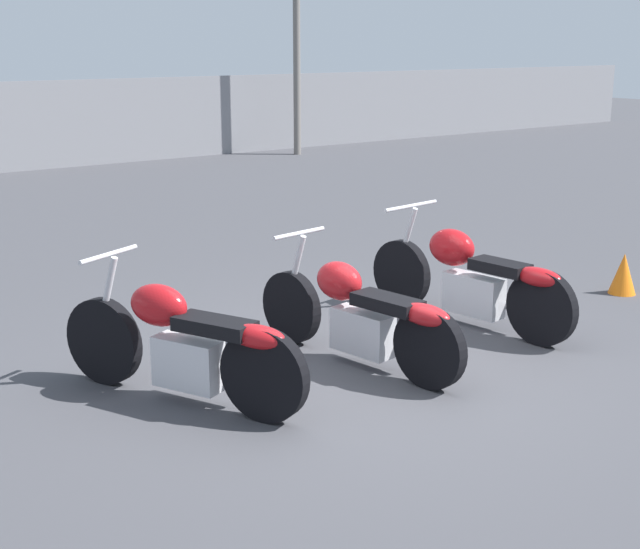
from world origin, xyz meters
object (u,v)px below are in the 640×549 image
motorcycle_slot_1 (361,315)px  traffic_cone_near (623,274)px  motorcycle_slot_0 (185,344)px  motorcycle_slot_2 (471,278)px

motorcycle_slot_1 → traffic_cone_near: bearing=-8.7°
motorcycle_slot_0 → motorcycle_slot_1: 1.49m
motorcycle_slot_1 → traffic_cone_near: motorcycle_slot_1 is taller
traffic_cone_near → motorcycle_slot_2: bearing=174.8°
motorcycle_slot_2 → traffic_cone_near: bearing=-12.5°
traffic_cone_near → motorcycle_slot_1: bearing=-179.4°
motorcycle_slot_2 → motorcycle_slot_0: bearing=174.2°
motorcycle_slot_0 → motorcycle_slot_1: motorcycle_slot_0 is taller
motorcycle_slot_0 → motorcycle_slot_1: size_ratio=0.93×
motorcycle_slot_1 → motorcycle_slot_0: bearing=165.1°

